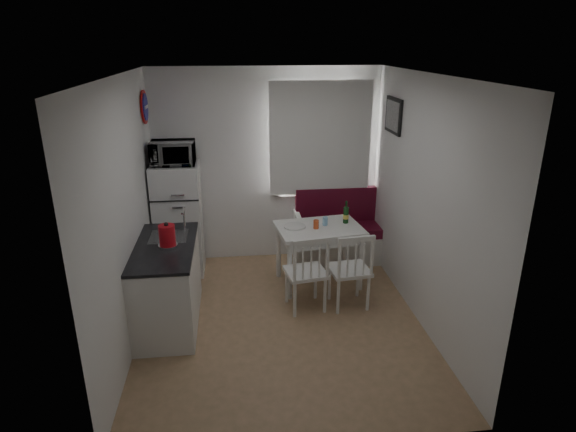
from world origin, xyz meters
The scene contains 22 objects.
floor centered at (0.00, 0.00, 0.00)m, with size 3.00×3.50×0.02m, color #94764E.
ceiling centered at (0.00, 0.00, 2.60)m, with size 3.00×3.50×0.02m, color white.
wall_back centered at (0.00, 1.75, 1.30)m, with size 3.00×0.02×2.60m, color white.
wall_front centered at (0.00, -1.75, 1.30)m, with size 3.00×0.02×2.60m, color white.
wall_left centered at (-1.50, 0.00, 1.30)m, with size 0.02×3.50×2.60m, color white.
wall_right centered at (1.50, 0.00, 1.30)m, with size 0.02×3.50×2.60m, color white.
window centered at (0.70, 1.72, 1.62)m, with size 1.22×0.06×1.47m, color white.
curtain centered at (0.70, 1.65, 1.68)m, with size 1.35×0.02×1.50m, color white.
kitchen_counter centered at (-1.20, 0.16, 0.46)m, with size 0.62×1.32×1.16m.
wall_sign centered at (-1.47, 1.45, 2.15)m, with size 0.40×0.40×0.03m, color navy.
picture_frame centered at (1.48, 1.10, 2.05)m, with size 0.04×0.52×0.42m, color black.
bench centered at (1.04, 1.51, 0.33)m, with size 1.39×0.53×0.99m.
dining_table centered at (0.56, 0.84, 0.68)m, with size 1.10×0.83×0.76m.
chair_left centered at (0.31, 0.17, 0.57)m, with size 0.49×0.48×0.50m.
chair_right centered at (0.81, 0.17, 0.57)m, with size 0.47×0.46×0.50m.
fridge centered at (-1.18, 1.40, 0.73)m, with size 0.58×0.58×1.46m, color white.
microwave centered at (-1.18, 1.35, 1.61)m, with size 0.53×0.36×0.29m, color white.
kettle centered at (-1.15, 0.10, 1.03)m, with size 0.20×0.20×0.26m, color red.
wine_bottle centered at (0.91, 0.94, 0.90)m, with size 0.07×0.07×0.28m, color #133E17, non-canonical shape.
drinking_glass_orange centered at (0.51, 0.79, 0.82)m, with size 0.07×0.07×0.11m, color #D24F23.
drinking_glass_blue centered at (0.64, 0.89, 0.81)m, with size 0.06×0.06×0.10m, color #86BFE5.
plate centered at (0.26, 0.86, 0.77)m, with size 0.27×0.27×0.02m, color white.
Camera 1 is at (-0.45, -4.53, 2.89)m, focal length 30.00 mm.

